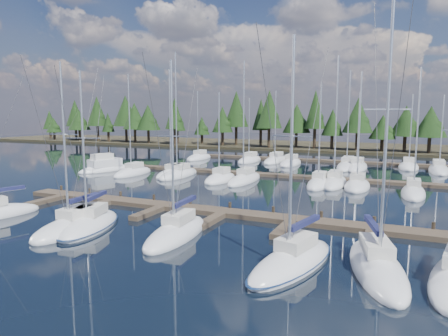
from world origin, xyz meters
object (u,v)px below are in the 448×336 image
at_px(front_sailboat_3, 177,233).
at_px(front_sailboat_2, 73,227).
at_px(front_sailboat_4, 293,261).
at_px(front_sailboat_5, 377,266).
at_px(front_sailboat_1, 90,225).
at_px(motor_yacht_left, 105,168).
at_px(main_dock, 222,214).

bearing_deg(front_sailboat_3, front_sailboat_2, -166.10).
xyz_separation_m(front_sailboat_4, front_sailboat_5, (4.44, 1.11, 0.03)).
bearing_deg(front_sailboat_1, motor_yacht_left, 128.66).
height_order(front_sailboat_2, front_sailboat_5, front_sailboat_5).
height_order(front_sailboat_3, front_sailboat_5, front_sailboat_5).
bearing_deg(front_sailboat_2, front_sailboat_4, -0.52).
bearing_deg(front_sailboat_5, motor_yacht_left, 148.41).
xyz_separation_m(front_sailboat_1, front_sailboat_2, (-0.67, -1.01, 0.01)).
distance_m(main_dock, front_sailboat_2, 11.86).
relative_size(front_sailboat_5, motor_yacht_left, 1.75).
xyz_separation_m(front_sailboat_5, motor_yacht_left, (-40.24, 24.75, 0.17)).
xyz_separation_m(main_dock, front_sailboat_4, (8.29, -8.49, 0.08)).
bearing_deg(front_sailboat_3, main_dock, 84.40).
relative_size(main_dock, front_sailboat_3, 3.39).
distance_m(front_sailboat_3, front_sailboat_4, 9.16).
xyz_separation_m(front_sailboat_1, front_sailboat_3, (7.13, 0.92, 0.01)).
height_order(main_dock, motor_yacht_left, motor_yacht_left).
height_order(front_sailboat_1, front_sailboat_4, front_sailboat_4).
bearing_deg(front_sailboat_5, front_sailboat_4, -165.99).
distance_m(front_sailboat_5, motor_yacht_left, 47.25).
xyz_separation_m(main_dock, front_sailboat_2, (-8.43, -8.34, 0.08)).
distance_m(front_sailboat_2, front_sailboat_5, 21.18).
xyz_separation_m(front_sailboat_1, front_sailboat_5, (20.49, -0.06, 0.04)).
bearing_deg(motor_yacht_left, main_dock, -32.25).
xyz_separation_m(main_dock, front_sailboat_1, (-7.76, -7.33, 0.07)).
bearing_deg(front_sailboat_2, front_sailboat_3, 13.90).
height_order(front_sailboat_2, front_sailboat_3, front_sailboat_2).
relative_size(front_sailboat_4, front_sailboat_5, 0.84).
relative_size(main_dock, front_sailboat_5, 2.73).
distance_m(front_sailboat_1, front_sailboat_5, 20.49).
distance_m(front_sailboat_1, front_sailboat_2, 1.21).
bearing_deg(front_sailboat_1, front_sailboat_5, -0.16).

